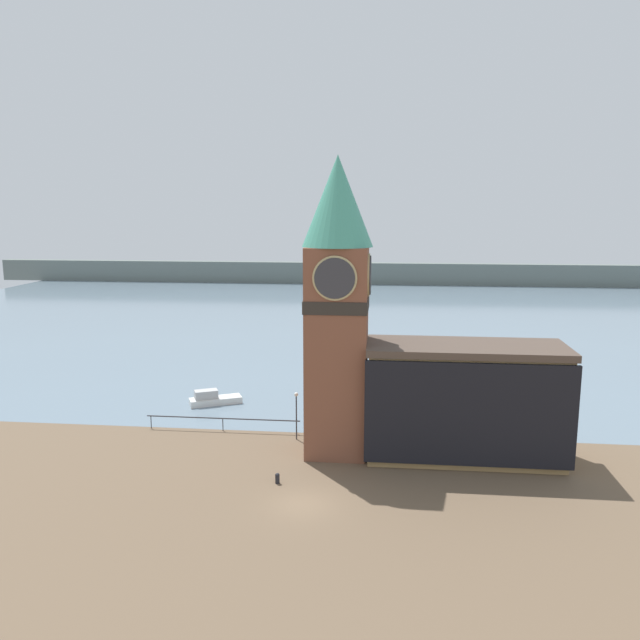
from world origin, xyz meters
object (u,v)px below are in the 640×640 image
Objects in this scene: clock_tower at (337,300)px; lamp_post at (296,406)px; mooring_bollard_near at (277,478)px; boat_near at (213,399)px; pier_building at (465,401)px.

lamp_post is at bearing 147.74° from clock_tower.
mooring_bollard_near is at bearing -120.37° from clock_tower.
mooring_bollard_near is at bearing -86.48° from boat_near.
clock_tower is 30.26× the size of mooring_bollard_near.
pier_building reaches higher than mooring_bollard_near.
clock_tower reaches higher than lamp_post.
clock_tower is at bearing -64.82° from boat_near.
clock_tower is 12.88m from mooring_bollard_near.
pier_building is at bearing -50.75° from boat_near.
clock_tower is 5.63× the size of lamp_post.
boat_near reaches higher than mooring_bollard_near.
pier_building is 23.88m from boat_near.
pier_building is 3.71× the size of lamp_post.
boat_near is 18.12m from mooring_bollard_near.
lamp_post is at bearing 89.04° from mooring_bollard_near.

